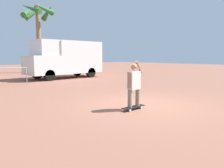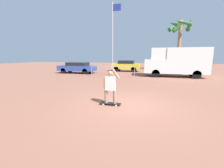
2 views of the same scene
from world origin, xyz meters
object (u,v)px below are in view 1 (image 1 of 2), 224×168
skateboard (134,107)px  palm_tree_near_van (37,18)px  camper_van (66,58)px  person_skateboarder (134,83)px

skateboard → palm_tree_near_van: 19.08m
camper_van → palm_tree_near_van: size_ratio=0.84×
palm_tree_near_van → skateboard: bearing=-106.1°
skateboard → palm_tree_near_van: palm_tree_near_van is taller
skateboard → person_skateboarder: bearing=180.0°
skateboard → palm_tree_near_van: size_ratio=0.13×
palm_tree_near_van → person_skateboarder: bearing=-106.2°
skateboard → camper_van: size_ratio=0.16×
camper_van → skateboard: bearing=-110.8°
camper_van → palm_tree_near_van: bearing=81.2°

